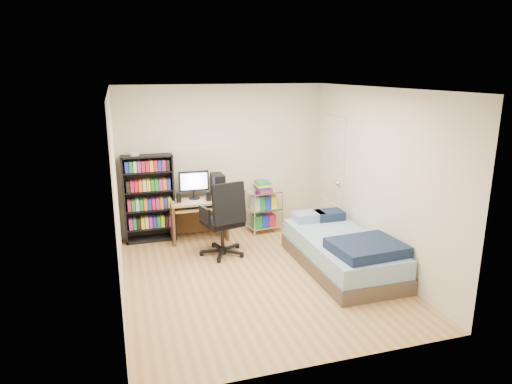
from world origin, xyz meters
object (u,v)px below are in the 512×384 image
object	(u,v)px
media_shelf	(149,198)
office_chair	(224,232)
computer_desk	(203,202)
bed	(342,251)

from	to	relation	value
media_shelf	office_chair	world-z (taller)	media_shelf
computer_desk	office_chair	bearing A→B (deg)	-79.71
computer_desk	bed	size ratio (longest dim) A/B	0.55
computer_desk	bed	bearing A→B (deg)	-47.52
computer_desk	bed	xyz separation A→B (m)	(1.64, -1.79, -0.35)
office_chair	bed	size ratio (longest dim) A/B	0.56
computer_desk	bed	world-z (taller)	computer_desk
bed	computer_desk	bearing A→B (deg)	132.48
media_shelf	computer_desk	distance (m)	0.87
computer_desk	media_shelf	bearing A→B (deg)	171.27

